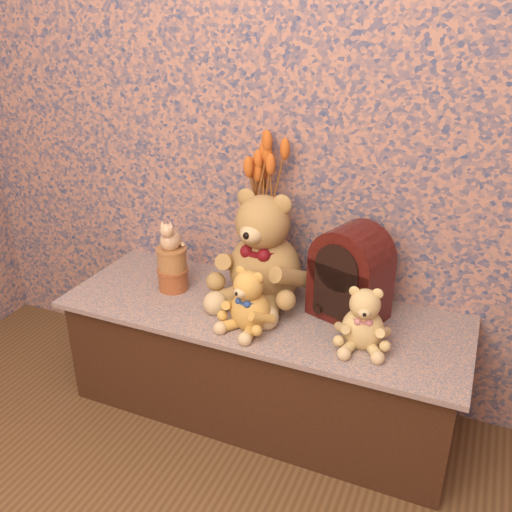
{
  "coord_description": "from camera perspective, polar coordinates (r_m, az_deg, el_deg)",
  "views": [
    {
      "loc": [
        0.69,
        -0.41,
        1.5
      ],
      "look_at": [
        0.0,
        1.19,
        0.7
      ],
      "focal_mm": 38.73,
      "sensor_mm": 36.0,
      "label": 1
    }
  ],
  "objects": [
    {
      "name": "dried_stalks",
      "position": [
        2.05,
        0.8,
        7.41
      ],
      "size": [
        0.27,
        0.27,
        0.46
      ],
      "primitive_type": null,
      "rotation": [
        0.0,
        0.0,
        0.13
      ],
      "color": "#D26021",
      "rests_on": "ceramic_vase"
    },
    {
      "name": "display_shelf",
      "position": [
        2.19,
        0.53,
        -10.68
      ],
      "size": [
        1.51,
        0.55,
        0.46
      ],
      "primitive_type": "cube",
      "color": "#3B567A",
      "rests_on": "ground"
    },
    {
      "name": "ceramic_vase",
      "position": [
        2.17,
        0.75,
        -0.95
      ],
      "size": [
        0.15,
        0.15,
        0.2
      ],
      "primitive_type": "cylinder",
      "rotation": [
        0.0,
        0.0,
        -0.25
      ],
      "color": "tan",
      "rests_on": "display_shelf"
    },
    {
      "name": "biscuit_tin_lower",
      "position": [
        2.22,
        -8.54,
        -2.36
      ],
      "size": [
        0.12,
        0.12,
        0.09
      ],
      "primitive_type": "cylinder",
      "rotation": [
        0.0,
        0.0,
        0.03
      ],
      "color": "#B27534",
      "rests_on": "display_shelf"
    },
    {
      "name": "teddy_medium",
      "position": [
        1.9,
        -0.57,
        -4.16
      ],
      "size": [
        0.25,
        0.27,
        0.24
      ],
      "primitive_type": null,
      "rotation": [
        0.0,
        0.0,
        -0.26
      ],
      "color": "#C18D36",
      "rests_on": "display_shelf"
    },
    {
      "name": "biscuit_tin_upper",
      "position": [
        2.18,
        -8.68,
        -0.32
      ],
      "size": [
        0.15,
        0.15,
        0.09
      ],
      "primitive_type": "cylinder",
      "rotation": [
        0.0,
        0.0,
        -0.34
      ],
      "color": "#DDAD60",
      "rests_on": "biscuit_tin_lower"
    },
    {
      "name": "teddy_large",
      "position": [
        2.05,
        0.96,
        1.44
      ],
      "size": [
        0.41,
        0.47,
        0.46
      ],
      "primitive_type": null,
      "rotation": [
        0.0,
        0.0,
        -0.1
      ],
      "color": "#99663B",
      "rests_on": "display_shelf"
    },
    {
      "name": "teddy_small",
      "position": [
        1.84,
        11.1,
        -5.9
      ],
      "size": [
        0.23,
        0.25,
        0.23
      ],
      "primitive_type": null,
      "rotation": [
        0.0,
        0.0,
        0.2
      ],
      "color": "tan",
      "rests_on": "display_shelf"
    },
    {
      "name": "cathedral_radio",
      "position": [
        1.98,
        9.77,
        -1.65
      ],
      "size": [
        0.3,
        0.25,
        0.35
      ],
      "primitive_type": null,
      "rotation": [
        0.0,
        0.0,
        -0.33
      ],
      "color": "#3C0D0A",
      "rests_on": "display_shelf"
    },
    {
      "name": "cat_figurine",
      "position": [
        2.13,
        -8.86,
        2.32
      ],
      "size": [
        0.11,
        0.12,
        0.13
      ],
      "primitive_type": null,
      "rotation": [
        0.0,
        0.0,
        0.21
      ],
      "color": "silver",
      "rests_on": "biscuit_tin_upper"
    }
  ]
}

